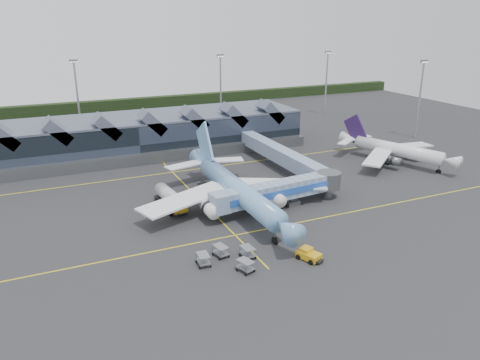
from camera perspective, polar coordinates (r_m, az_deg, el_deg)
name	(u,v)px	position (r m, az deg, el deg)	size (l,w,h in m)	color
ground	(217,217)	(84.32, -2.79, -4.55)	(260.00, 260.00, 0.00)	#242426
taxi_stripes	(199,198)	(92.98, -5.06, -2.25)	(120.00, 60.00, 0.01)	yellow
tree_line_far	(111,105)	(186.76, -15.50, 8.79)	(260.00, 4.00, 4.00)	black
terminal	(131,135)	(124.84, -13.10, 5.32)	(90.00, 22.25, 12.52)	black
light_masts	(205,91)	(144.88, -4.34, 10.74)	(132.40, 42.56, 22.45)	gray
main_airliner	(235,188)	(86.66, -0.66, -0.94)	(37.52, 43.00, 13.85)	#679DD1
regional_jet	(394,149)	(120.44, 18.24, 3.60)	(27.15, 30.38, 10.72)	white
jet_bridge	(286,190)	(87.95, 5.67, -1.16)	(28.06, 6.49, 5.34)	#6C8DB4
fuel_truck	(170,197)	(88.55, -8.58, -2.12)	(3.99, 10.99, 3.65)	black
pushback_tug	(309,255)	(70.83, 8.38, -8.98)	(3.46, 4.30, 1.73)	gold
baggage_carts	(229,257)	(69.19, -1.32, -9.31)	(8.54, 8.28, 1.73)	gray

